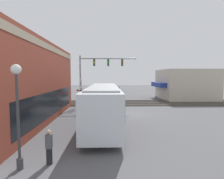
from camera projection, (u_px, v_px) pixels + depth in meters
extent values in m
plane|color=#565659|center=(130.00, 114.00, 19.23)|extent=(120.00, 120.00, 0.00)
cube|color=brown|center=(0.00, 82.00, 15.73)|extent=(16.59, 9.32, 7.21)
cube|color=gray|center=(49.00, 48.00, 15.62)|extent=(16.79, 0.36, 0.50)
cube|color=black|center=(52.00, 103.00, 16.00)|extent=(13.93, 0.12, 2.20)
cube|color=beige|center=(185.00, 84.00, 32.07)|extent=(8.67, 8.65, 5.33)
cube|color=navy|center=(159.00, 85.00, 31.94)|extent=(6.07, 1.20, 0.80)
cube|color=silver|center=(103.00, 104.00, 14.85)|extent=(11.66, 2.55, 2.80)
cube|color=black|center=(103.00, 99.00, 14.82)|extent=(11.43, 2.59, 1.18)
cube|color=#B21E1E|center=(103.00, 118.00, 14.95)|extent=(11.43, 2.58, 0.24)
cube|color=#A5A8AA|center=(103.00, 87.00, 14.74)|extent=(9.91, 2.17, 0.12)
cylinder|color=black|center=(104.00, 111.00, 18.57)|extent=(1.00, 2.57, 1.00)
cylinder|color=black|center=(102.00, 135.00, 10.94)|extent=(1.00, 2.57, 1.00)
cylinder|color=gray|center=(80.00, 81.00, 23.75)|extent=(0.20, 0.20, 6.93)
cylinder|color=gray|center=(108.00, 59.00, 23.61)|extent=(0.16, 7.59, 0.16)
cube|color=#284723|center=(94.00, 63.00, 23.60)|extent=(0.30, 0.27, 0.90)
sphere|color=yellow|center=(94.00, 63.00, 23.44)|extent=(0.20, 0.20, 0.20)
cube|color=#284723|center=(108.00, 63.00, 23.65)|extent=(0.30, 0.27, 0.90)
sphere|color=green|center=(108.00, 63.00, 23.49)|extent=(0.20, 0.20, 0.20)
cube|color=#284723|center=(122.00, 63.00, 23.70)|extent=(0.30, 0.27, 0.90)
sphere|color=red|center=(122.00, 63.00, 23.54)|extent=(0.20, 0.20, 0.20)
cylinder|color=gray|center=(81.00, 94.00, 22.95)|extent=(0.14, 0.14, 3.60)
cube|color=white|center=(81.00, 84.00, 22.85)|extent=(1.41, 0.06, 1.41)
cube|color=white|center=(81.00, 84.00, 22.85)|extent=(1.41, 0.06, 1.41)
cylinder|color=#38383A|center=(81.00, 90.00, 22.91)|extent=(0.08, 0.90, 0.08)
sphere|color=red|center=(85.00, 90.00, 22.87)|extent=(0.28, 0.28, 0.28)
sphere|color=red|center=(78.00, 90.00, 22.85)|extent=(0.28, 0.28, 0.28)
cylinder|color=#38383A|center=(20.00, 164.00, 7.82)|extent=(0.28, 0.28, 0.50)
cylinder|color=#38383A|center=(18.00, 123.00, 7.68)|extent=(0.12, 0.12, 4.24)
sphere|color=white|center=(16.00, 69.00, 7.50)|extent=(0.44, 0.44, 0.44)
cube|color=#332D28|center=(124.00, 105.00, 25.21)|extent=(2.60, 60.00, 0.03)
cube|color=#6B6056|center=(125.00, 105.00, 24.49)|extent=(0.07, 60.00, 0.15)
cube|color=#6B6056|center=(124.00, 104.00, 25.92)|extent=(0.07, 60.00, 0.15)
cube|color=#332D28|center=(122.00, 102.00, 28.40)|extent=(2.60, 60.00, 0.03)
cube|color=#6B6056|center=(123.00, 102.00, 27.68)|extent=(0.07, 60.00, 0.15)
cube|color=#6B6056|center=(122.00, 101.00, 29.11)|extent=(0.07, 60.00, 0.15)
cube|color=silver|center=(105.00, 97.00, 30.06)|extent=(4.52, 1.80, 0.51)
cube|color=black|center=(105.00, 94.00, 29.79)|extent=(2.49, 1.62, 0.63)
cylinder|color=black|center=(105.00, 97.00, 31.47)|extent=(0.64, 1.82, 0.64)
cylinder|color=black|center=(105.00, 99.00, 28.68)|extent=(0.64, 1.82, 0.64)
cube|color=#B21E19|center=(106.00, 93.00, 37.26)|extent=(4.58, 1.80, 0.52)
cube|color=black|center=(106.00, 91.00, 36.99)|extent=(2.52, 1.62, 0.63)
cylinder|color=black|center=(106.00, 93.00, 38.69)|extent=(0.64, 1.82, 0.64)
cylinder|color=black|center=(106.00, 95.00, 35.86)|extent=(0.64, 1.82, 0.64)
cube|color=slate|center=(116.00, 90.00, 44.99)|extent=(4.22, 1.80, 0.51)
cube|color=black|center=(116.00, 88.00, 44.74)|extent=(2.32, 1.62, 0.62)
cylinder|color=black|center=(116.00, 91.00, 46.31)|extent=(0.64, 1.82, 0.64)
cylinder|color=black|center=(116.00, 91.00, 43.70)|extent=(0.64, 1.82, 0.64)
cylinder|color=black|center=(49.00, 156.00, 8.26)|extent=(0.28, 0.28, 0.79)
cylinder|color=#4C4C51|center=(49.00, 141.00, 8.20)|extent=(0.34, 0.34, 0.66)
sphere|color=tan|center=(49.00, 132.00, 8.17)|extent=(0.21, 0.21, 0.21)
cylinder|color=#473828|center=(88.00, 104.00, 23.55)|extent=(0.28, 0.28, 0.85)
cylinder|color=#195933|center=(88.00, 98.00, 23.49)|extent=(0.34, 0.34, 0.71)
sphere|color=tan|center=(88.00, 95.00, 23.46)|extent=(0.23, 0.23, 0.23)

